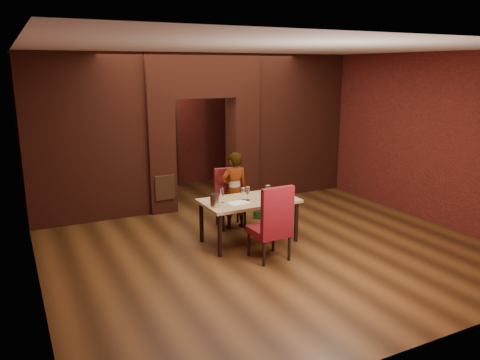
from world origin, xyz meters
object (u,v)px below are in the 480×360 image
object	(u,v)px
chair_near	(269,222)
chair_far	(231,199)
wine_glass_a	(243,194)
wine_bucket	(215,200)
wine_glass_b	(248,194)
water_bottle	(222,195)
wine_glass_c	(268,192)
potted_plant	(258,209)
person_seated	(234,190)
dining_table	(249,221)

from	to	relation	value
chair_near	chair_far	bearing A→B (deg)	-95.92
wine_glass_a	wine_bucket	distance (m)	0.58
wine_glass_b	water_bottle	distance (m)	0.44
wine_glass_c	potted_plant	distance (m)	1.40
wine_glass_b	wine_bucket	xyz separation A→B (m)	(-0.63, -0.09, -0.01)
wine_glass_c	water_bottle	xyz separation A→B (m)	(-0.80, 0.11, 0.02)
person_seated	potted_plant	bearing A→B (deg)	-152.54
wine_bucket	wine_glass_a	bearing A→B (deg)	13.39
dining_table	person_seated	world-z (taller)	person_seated
chair_far	potted_plant	size ratio (longest dim) A/B	2.95
wine_glass_b	wine_glass_c	world-z (taller)	wine_glass_b
wine_glass_b	wine_glass_c	xyz separation A→B (m)	(0.36, -0.05, -0.00)
chair_far	potted_plant	world-z (taller)	chair_far
chair_far	wine_bucket	size ratio (longest dim) A/B	5.34
person_seated	wine_glass_b	xyz separation A→B (m)	(-0.14, -0.78, 0.15)
wine_glass_b	chair_far	bearing A→B (deg)	83.48
wine_bucket	chair_near	bearing A→B (deg)	-47.10
wine_glass_b	chair_near	bearing A→B (deg)	-91.13
wine_glass_b	water_bottle	size ratio (longest dim) A/B	0.86
wine_bucket	potted_plant	world-z (taller)	wine_bucket
wine_glass_b	potted_plant	world-z (taller)	wine_glass_b
person_seated	wine_glass_a	distance (m)	0.77
chair_far	water_bottle	xyz separation A→B (m)	(-0.53, -0.79, 0.34)
chair_far	potted_plant	bearing A→B (deg)	26.12
dining_table	wine_glass_a	xyz separation A→B (m)	(-0.10, 0.02, 0.48)
chair_far	chair_near	bearing A→B (deg)	-86.21
person_seated	wine_glass_c	distance (m)	0.87
person_seated	water_bottle	size ratio (longest dim) A/B	5.43
dining_table	wine_glass_a	distance (m)	0.49
wine_glass_a	dining_table	bearing A→B (deg)	-8.65
person_seated	wine_bucket	world-z (taller)	person_seated
dining_table	person_seated	size ratio (longest dim) A/B	1.12
dining_table	wine_glass_b	bearing A→B (deg)	-145.57
person_seated	water_bottle	distance (m)	0.93
wine_glass_c	water_bottle	world-z (taller)	water_bottle
wine_glass_b	wine_bucket	distance (m)	0.63
person_seated	wine_glass_c	bearing A→B (deg)	108.41
chair_near	wine_glass_a	size ratio (longest dim) A/B	5.69
person_seated	chair_near	bearing A→B (deg)	87.39
wine_glass_b	wine_glass_c	size ratio (longest dim) A/B	1.02
person_seated	wine_glass_b	world-z (taller)	person_seated
chair_near	wine_bucket	bearing A→B (deg)	-49.00
wine_glass_c	wine_bucket	world-z (taller)	wine_glass_c
chair_far	wine_glass_b	world-z (taller)	chair_far
dining_table	water_bottle	world-z (taller)	water_bottle
chair_far	wine_glass_c	size ratio (longest dim) A/B	4.86
dining_table	water_bottle	distance (m)	0.70
potted_plant	wine_bucket	bearing A→B (deg)	-140.73
chair_near	wine_bucket	world-z (taller)	chair_near
dining_table	wine_bucket	world-z (taller)	wine_bucket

